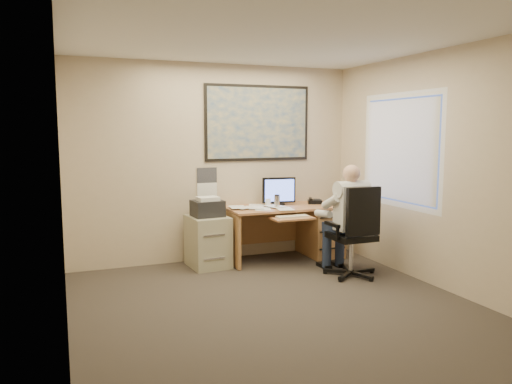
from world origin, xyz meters
name	(u,v)px	position (x,y,z in m)	size (l,w,h in m)	color
room_shell	(283,177)	(0.00, 0.00, 1.35)	(4.00, 4.50, 2.70)	#342E28
desk	(304,226)	(1.21, 1.90, 0.44)	(1.60, 0.97, 1.13)	#B97C4F
world_map	(258,123)	(0.63, 2.23, 1.90)	(1.56, 0.03, 1.06)	#1E4C93
wall_calendar	(207,183)	(-0.12, 2.24, 1.08)	(0.28, 0.01, 0.42)	white
window_blinds	(400,150)	(1.97, 0.80, 1.55)	(0.06, 1.40, 1.30)	silver
filing_cabinet	(208,237)	(-0.22, 1.90, 0.40)	(0.53, 0.62, 0.94)	#ABA78A
office_chair	(354,250)	(1.32, 0.78, 0.33)	(0.68, 0.68, 1.14)	black
person	(351,220)	(1.32, 0.87, 0.69)	(0.56, 0.80, 1.38)	silver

